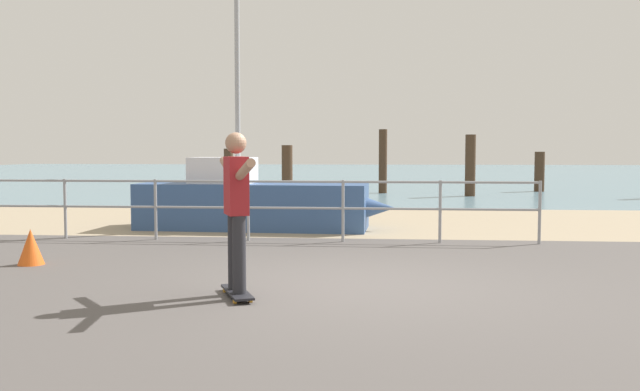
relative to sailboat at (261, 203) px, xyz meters
The scene contains 13 objects.
ground_plane 6.70m from the sailboat, 72.01° to the right, with size 24.00×10.00×0.04m, color #514C49.
beach_strip 2.69m from the sailboat, 38.53° to the left, with size 24.00×6.00×0.04m, color tan.
sea_surface 29.72m from the sailboat, 86.02° to the left, with size 72.00×50.00×0.04m, color slate.
railing_fence 1.77m from the sailboat, 87.42° to the right, with size 9.63×0.05×1.05m.
sailboat is the anchor object (origin of this frame).
skateboard 6.16m from the sailboat, 82.54° to the right, with size 0.50×0.81×0.08m.
skateboarder 6.16m from the sailboat, 82.54° to the right, with size 0.65×1.36×1.65m.
groyne_post_0 12.25m from the sailboat, 105.53° to the left, with size 0.34×0.34×1.58m, color #422D1E.
groyne_post_1 6.97m from the sailboat, 93.60° to the left, with size 0.32×0.32×1.68m, color #422D1E.
groyne_post_2 11.19m from the sailboat, 77.56° to the left, with size 0.29×0.29×2.25m, color #422D1E.
groyne_post_3 10.96m from the sailboat, 61.36° to the left, with size 0.34×0.34×2.03m, color #422D1E.
groyne_post_4 14.76m from the sailboat, 56.74° to the left, with size 0.36×0.36×1.46m, color #422D1E.
traffic_cone 4.97m from the sailboat, 118.37° to the right, with size 0.36×0.36×0.50m, color #E55919.
Camera 1 is at (0.20, -7.65, 1.56)m, focal length 38.23 mm.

